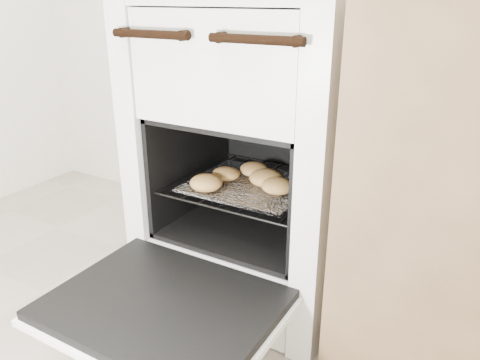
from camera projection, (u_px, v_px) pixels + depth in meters
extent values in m
cube|color=silver|center=(266.00, 145.00, 1.49)|extent=(0.63, 0.67, 0.96)
cylinder|color=black|center=(150.00, 34.00, 1.14)|extent=(0.23, 0.02, 0.02)
cylinder|color=black|center=(255.00, 40.00, 1.01)|extent=(0.23, 0.02, 0.02)
cube|color=black|center=(163.00, 305.00, 1.15)|extent=(0.55, 0.42, 0.03)
cube|color=silver|center=(164.00, 311.00, 1.16)|extent=(0.57, 0.44, 0.02)
cylinder|color=black|center=(195.00, 171.00, 1.57)|extent=(0.01, 0.44, 0.01)
cylinder|color=black|center=(321.00, 199.00, 1.36)|extent=(0.01, 0.44, 0.01)
cylinder|color=black|center=(217.00, 209.00, 1.30)|extent=(0.45, 0.01, 0.01)
cylinder|color=black|center=(282.00, 165.00, 1.63)|extent=(0.45, 0.01, 0.01)
cylinder|color=black|center=(204.00, 173.00, 1.55)|extent=(0.01, 0.42, 0.01)
cylinder|color=black|center=(220.00, 177.00, 1.52)|extent=(0.01, 0.42, 0.01)
cylinder|color=black|center=(236.00, 180.00, 1.49)|extent=(0.01, 0.42, 0.01)
cylinder|color=black|center=(253.00, 184.00, 1.46)|extent=(0.01, 0.42, 0.01)
cylinder|color=black|center=(271.00, 188.00, 1.43)|extent=(0.01, 0.42, 0.01)
cylinder|color=black|center=(290.00, 192.00, 1.40)|extent=(0.01, 0.42, 0.01)
cylinder|color=black|center=(310.00, 196.00, 1.38)|extent=(0.01, 0.42, 0.01)
cube|color=white|center=(250.00, 184.00, 1.44)|extent=(0.36, 0.31, 0.01)
ellipsoid|color=#B48D48|center=(206.00, 183.00, 1.38)|extent=(0.11, 0.11, 0.05)
ellipsoid|color=#B48D48|center=(254.00, 169.00, 1.50)|extent=(0.13, 0.13, 0.04)
ellipsoid|color=#B48D48|center=(226.00, 174.00, 1.47)|extent=(0.12, 0.12, 0.04)
ellipsoid|color=#B48D48|center=(278.00, 186.00, 1.36)|extent=(0.12, 0.12, 0.05)
ellipsoid|color=#B48D48|center=(267.00, 178.00, 1.42)|extent=(0.15, 0.15, 0.05)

